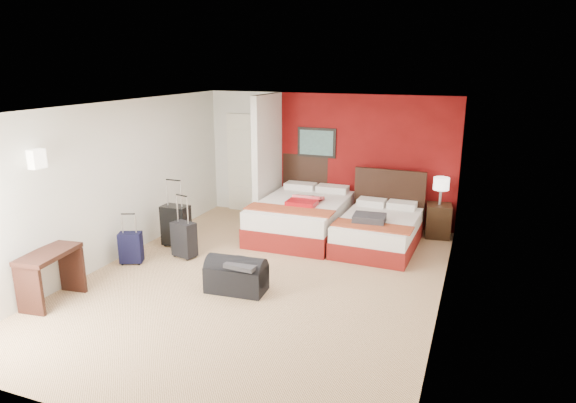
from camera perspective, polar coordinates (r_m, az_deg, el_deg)
The scene contains 17 objects.
ground at distance 7.50m, azimuth -3.07°, elevation -8.83°, with size 6.50×6.50×0.00m, color tan.
room_walls at distance 8.92m, azimuth -7.73°, elevation 3.51°, with size 5.02×6.52×2.50m.
red_accent_panel at distance 9.85m, azimuth 8.56°, elevation 4.56°, with size 3.50×0.04×2.50m, color maroon.
partition_wall at distance 9.80m, azimuth -2.31°, elevation 4.66°, with size 0.12×1.20×2.50m, color silver.
entry_door at distance 10.68m, azimuth -4.75°, elevation 4.29°, with size 0.82×0.06×2.05m, color silver.
bed_left at distance 9.28m, azimuth 1.54°, elevation -1.86°, with size 1.50×2.14×0.64m, color white.
bed_right at distance 8.79m, azimuth 10.08°, elevation -3.46°, with size 1.25×1.78×0.53m, color white.
red_suitcase_open at distance 9.06m, azimuth 1.94°, elevation 0.10°, with size 0.52×0.71×0.09m, color #AF0F16.
jacket_bundle at distance 8.43m, azimuth 9.12°, elevation -1.90°, with size 0.52×0.41×0.12m, color #38383D.
nightstand at distance 9.57m, azimuth 16.52°, elevation -2.08°, with size 0.43×0.43×0.61m, color #311E10.
table_lamp at distance 9.43m, azimuth 16.77°, elevation 1.12°, with size 0.28×0.28×0.50m, color white.
suitcase_black at distance 8.93m, azimuth -12.45°, elevation -2.78°, with size 0.46×0.29×0.69m, color black.
suitcase_charcoal at distance 8.40m, azimuth -11.58°, elevation -4.35°, with size 0.38×0.23×0.56m, color black.
suitcase_navy at distance 8.37m, azimuth -17.21°, elevation -5.13°, with size 0.34×0.21×0.48m, color black.
duffel_bag at distance 7.12m, azimuth -5.82°, elevation -8.44°, with size 0.82×0.44×0.41m, color black.
jacket_draped at distance 6.92m, azimuth -4.95°, elevation -7.00°, with size 0.44×0.37×0.06m, color #333237.
desk at distance 7.39m, azimuth -25.04°, elevation -7.71°, with size 0.43×0.85×0.71m, color #331611.
Camera 1 is at (2.82, -6.23, 3.08)m, focal length 31.66 mm.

